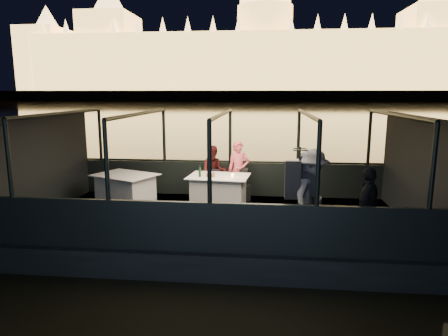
# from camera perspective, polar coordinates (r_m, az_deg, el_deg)

# --- Properties ---
(river_water) EXTENTS (500.00, 500.00, 0.00)m
(river_water) POSITION_cam_1_polar(r_m,az_deg,el_deg) (88.61, 5.32, 8.58)
(river_water) COLOR black
(river_water) RESTS_ON ground
(boat_hull) EXTENTS (8.60, 4.40, 1.00)m
(boat_hull) POSITION_cam_1_polar(r_m,az_deg,el_deg) (9.19, -0.26, -10.00)
(boat_hull) COLOR black
(boat_hull) RESTS_ON river_water
(boat_deck) EXTENTS (8.00, 4.00, 0.04)m
(boat_deck) POSITION_cam_1_polar(r_m,az_deg,el_deg) (9.03, -0.26, -7.16)
(boat_deck) COLOR black
(boat_deck) RESTS_ON boat_hull
(gunwale_port) EXTENTS (8.00, 0.08, 0.90)m
(gunwale_port) POSITION_cam_1_polar(r_m,az_deg,el_deg) (10.84, 0.86, -1.55)
(gunwale_port) COLOR black
(gunwale_port) RESTS_ON boat_deck
(gunwale_starboard) EXTENTS (8.00, 0.08, 0.90)m
(gunwale_starboard) POSITION_cam_1_polar(r_m,az_deg,el_deg) (7.00, -2.03, -8.49)
(gunwale_starboard) COLOR black
(gunwale_starboard) RESTS_ON boat_deck
(cabin_glass_port) EXTENTS (8.00, 0.02, 1.40)m
(cabin_glass_port) POSITION_cam_1_polar(r_m,az_deg,el_deg) (10.65, 0.88, 4.51)
(cabin_glass_port) COLOR #99B2B2
(cabin_glass_port) RESTS_ON gunwale_port
(cabin_glass_starboard) EXTENTS (8.00, 0.02, 1.40)m
(cabin_glass_starboard) POSITION_cam_1_polar(r_m,az_deg,el_deg) (6.71, -2.09, 0.82)
(cabin_glass_starboard) COLOR #99B2B2
(cabin_glass_starboard) RESTS_ON gunwale_starboard
(cabin_roof_glass) EXTENTS (8.00, 4.00, 0.02)m
(cabin_roof_glass) POSITION_cam_1_polar(r_m,az_deg,el_deg) (8.61, -0.27, 7.70)
(cabin_roof_glass) COLOR #99B2B2
(cabin_roof_glass) RESTS_ON boat_deck
(end_wall_fore) EXTENTS (0.02, 4.00, 2.30)m
(end_wall_fore) POSITION_cam_1_polar(r_m,az_deg,el_deg) (9.99, -23.72, 0.57)
(end_wall_fore) COLOR black
(end_wall_fore) RESTS_ON boat_deck
(end_wall_aft) EXTENTS (0.02, 4.00, 2.30)m
(end_wall_aft) POSITION_cam_1_polar(r_m,az_deg,el_deg) (9.23, 25.26, -0.32)
(end_wall_aft) COLOR black
(end_wall_aft) RESTS_ON boat_deck
(canopy_ribs) EXTENTS (8.00, 4.00, 2.30)m
(canopy_ribs) POSITION_cam_1_polar(r_m,az_deg,el_deg) (8.75, -0.27, 0.16)
(canopy_ribs) COLOR black
(canopy_ribs) RESTS_ON boat_deck
(embankment) EXTENTS (400.00, 140.00, 6.00)m
(embankment) POSITION_cam_1_polar(r_m,az_deg,el_deg) (218.56, 5.71, 10.09)
(embankment) COLOR #423D33
(embankment) RESTS_ON ground
(parliament_building) EXTENTS (220.00, 32.00, 60.00)m
(parliament_building) POSITION_cam_1_polar(r_m,az_deg,el_deg) (185.35, 5.82, 18.66)
(parliament_building) COLOR #F2D18C
(parliament_building) RESTS_ON embankment
(dining_table_central) EXTENTS (1.54, 1.18, 0.77)m
(dining_table_central) POSITION_cam_1_polar(r_m,az_deg,el_deg) (9.77, -0.76, -3.30)
(dining_table_central) COLOR silver
(dining_table_central) RESTS_ON boat_deck
(dining_table_aft) EXTENTS (1.76, 1.56, 0.77)m
(dining_table_aft) POSITION_cam_1_polar(r_m,az_deg,el_deg) (10.21, -13.87, -3.00)
(dining_table_aft) COLOR silver
(dining_table_aft) RESTS_ON boat_deck
(chair_port_left) EXTENTS (0.47, 0.47, 0.80)m
(chair_port_left) POSITION_cam_1_polar(r_m,az_deg,el_deg) (10.22, -1.68, -2.31)
(chair_port_left) COLOR black
(chair_port_left) RESTS_ON boat_deck
(chair_port_right) EXTENTS (0.53, 0.53, 0.85)m
(chair_port_right) POSITION_cam_1_polar(r_m,az_deg,el_deg) (10.15, 2.37, -2.40)
(chair_port_right) COLOR black
(chair_port_right) RESTS_ON boat_deck
(coat_stand) EXTENTS (0.62, 0.57, 1.80)m
(coat_stand) POSITION_cam_1_polar(r_m,az_deg,el_deg) (7.46, 10.58, -3.86)
(coat_stand) COLOR black
(coat_stand) RESTS_ON boat_deck
(person_woman_coral) EXTENTS (0.61, 0.46, 1.52)m
(person_woman_coral) POSITION_cam_1_polar(r_m,az_deg,el_deg) (10.36, 2.09, -0.44)
(person_woman_coral) COLOR #EA5563
(person_woman_coral) RESTS_ON boat_deck
(person_man_maroon) EXTENTS (0.71, 0.57, 1.40)m
(person_man_maroon) POSITION_cam_1_polar(r_m,az_deg,el_deg) (10.45, -1.49, -0.34)
(person_man_maroon) COLOR #3B1010
(person_man_maroon) RESTS_ON boat_deck
(passenger_stripe) EXTENTS (1.04, 1.30, 1.75)m
(passenger_stripe) POSITION_cam_1_polar(r_m,az_deg,el_deg) (7.59, 12.29, -4.06)
(passenger_stripe) COLOR silver
(passenger_stripe) RESTS_ON boat_deck
(passenger_dark) EXTENTS (0.78, 0.94, 1.50)m
(passenger_dark) POSITION_cam_1_polar(r_m,az_deg,el_deg) (7.42, 19.85, -4.80)
(passenger_dark) COLOR black
(passenger_dark) RESTS_ON boat_deck
(wine_bottle) EXTENTS (0.08, 0.08, 0.28)m
(wine_bottle) POSITION_cam_1_polar(r_m,az_deg,el_deg) (9.55, -3.48, -0.39)
(wine_bottle) COLOR #13341B
(wine_bottle) RESTS_ON dining_table_central
(bread_basket) EXTENTS (0.26, 0.26, 0.08)m
(bread_basket) POSITION_cam_1_polar(r_m,az_deg,el_deg) (9.61, -1.93, -0.98)
(bread_basket) COLOR brown
(bread_basket) RESTS_ON dining_table_central
(amber_candle) EXTENTS (0.06, 0.06, 0.08)m
(amber_candle) POSITION_cam_1_polar(r_m,az_deg,el_deg) (9.49, 1.20, -1.13)
(amber_candle) COLOR #FFA83F
(amber_candle) RESTS_ON dining_table_central
(plate_near) EXTENTS (0.33, 0.33, 0.02)m
(plate_near) POSITION_cam_1_polar(r_m,az_deg,el_deg) (9.34, 2.34, -1.53)
(plate_near) COLOR silver
(plate_near) RESTS_ON dining_table_central
(plate_far) EXTENTS (0.29, 0.29, 0.01)m
(plate_far) POSITION_cam_1_polar(r_m,az_deg,el_deg) (9.73, -1.84, -1.02)
(plate_far) COLOR white
(plate_far) RESTS_ON dining_table_central
(wine_glass_white) EXTENTS (0.07, 0.07, 0.21)m
(wine_glass_white) POSITION_cam_1_polar(r_m,az_deg,el_deg) (9.48, -2.27, -0.81)
(wine_glass_white) COLOR silver
(wine_glass_white) RESTS_ON dining_table_central
(wine_glass_red) EXTENTS (0.08, 0.08, 0.21)m
(wine_glass_red) POSITION_cam_1_polar(r_m,az_deg,el_deg) (9.69, 1.91, -0.55)
(wine_glass_red) COLOR silver
(wine_glass_red) RESTS_ON dining_table_central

